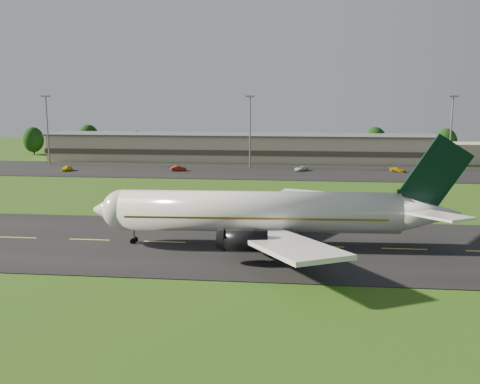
# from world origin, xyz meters

# --- Properties ---
(ground) EXTENTS (360.00, 360.00, 0.00)m
(ground) POSITION_xyz_m (0.00, 0.00, 0.00)
(ground) COLOR #264511
(ground) RESTS_ON ground
(taxiway) EXTENTS (220.00, 30.00, 0.10)m
(taxiway) POSITION_xyz_m (0.00, 0.00, 0.05)
(taxiway) COLOR black
(taxiway) RESTS_ON ground
(apron) EXTENTS (260.00, 30.00, 0.10)m
(apron) POSITION_xyz_m (0.00, 72.00, 0.05)
(apron) COLOR black
(apron) RESTS_ON ground
(airliner) EXTENTS (51.30, 42.14, 15.57)m
(airliner) POSITION_xyz_m (14.16, 0.04, 4.66)
(airliner) COLOR white
(airliner) RESTS_ON ground
(terminal) EXTENTS (145.00, 16.00, 8.40)m
(terminal) POSITION_xyz_m (6.40, 96.18, 3.99)
(terminal) COLOR #C5B597
(terminal) RESTS_ON ground
(light_mast_west) EXTENTS (2.40, 1.20, 20.35)m
(light_mast_west) POSITION_xyz_m (-55.00, 80.00, 12.74)
(light_mast_west) COLOR gray
(light_mast_west) RESTS_ON ground
(light_mast_centre) EXTENTS (2.40, 1.20, 20.35)m
(light_mast_centre) POSITION_xyz_m (5.00, 80.00, 12.74)
(light_mast_centre) COLOR gray
(light_mast_centre) RESTS_ON ground
(light_mast_east) EXTENTS (2.40, 1.20, 20.35)m
(light_mast_east) POSITION_xyz_m (60.00, 80.00, 12.74)
(light_mast_east) COLOR gray
(light_mast_east) RESTS_ON ground
(tree_line) EXTENTS (192.57, 9.46, 10.46)m
(tree_line) POSITION_xyz_m (26.14, 106.19, 5.23)
(tree_line) COLOR black
(tree_line) RESTS_ON ground
(service_vehicle_a) EXTENTS (1.98, 4.32, 1.43)m
(service_vehicle_a) POSITION_xyz_m (-44.03, 67.23, 0.82)
(service_vehicle_a) COLOR yellow
(service_vehicle_a) RESTS_ON apron
(service_vehicle_b) EXTENTS (4.43, 2.85, 1.38)m
(service_vehicle_b) POSITION_xyz_m (-13.67, 70.15, 0.79)
(service_vehicle_b) COLOR #951E09
(service_vehicle_b) RESTS_ON apron
(service_vehicle_c) EXTENTS (4.31, 4.98, 1.27)m
(service_vehicle_c) POSITION_xyz_m (19.57, 74.14, 0.74)
(service_vehicle_c) COLOR silver
(service_vehicle_c) RESTS_ON apron
(service_vehicle_d) EXTENTS (4.58, 3.23, 1.23)m
(service_vehicle_d) POSITION_xyz_m (45.40, 74.51, 0.72)
(service_vehicle_d) COLOR #CA9E0B
(service_vehicle_d) RESTS_ON apron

